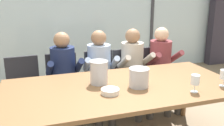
% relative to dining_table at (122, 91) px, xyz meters
% --- Properties ---
extents(ground, '(14.00, 14.00, 0.00)m').
position_rel_dining_table_xyz_m(ground, '(0.00, 1.00, -0.70)').
color(ground, '#847056').
extents(window_glass_panel, '(7.63, 0.03, 2.60)m').
position_rel_dining_table_xyz_m(window_glass_panel, '(0.00, 2.77, 0.60)').
color(window_glass_panel, silver).
rests_on(window_glass_panel, ground).
extents(window_mullion_right, '(0.06, 0.06, 2.60)m').
position_rel_dining_table_xyz_m(window_mullion_right, '(1.72, 2.75, 0.60)').
color(window_mullion_right, '#38383D').
rests_on(window_mullion_right, ground).
extents(hillside_vineyard, '(13.63, 2.40, 2.04)m').
position_rel_dining_table_xyz_m(hillside_vineyard, '(0.00, 6.00, 0.32)').
color(hillside_vineyard, '#386633').
rests_on(hillside_vineyard, ground).
extents(curtain_heavy_drape, '(0.56, 0.20, 2.60)m').
position_rel_dining_table_xyz_m(curtain_heavy_drape, '(3.47, 2.59, 0.60)').
color(curtain_heavy_drape, '#332D38').
rests_on(curtain_heavy_drape, ground).
extents(dining_table, '(2.43, 1.16, 0.76)m').
position_rel_dining_table_xyz_m(dining_table, '(0.00, 0.00, 0.00)').
color(dining_table, brown).
rests_on(dining_table, ground).
extents(chair_near_curtain, '(0.47, 0.47, 0.89)m').
position_rel_dining_table_xyz_m(chair_near_curtain, '(-1.01, 0.98, -0.18)').
color(chair_near_curtain, '#232328').
rests_on(chair_near_curtain, ground).
extents(chair_left_of_center, '(0.47, 0.47, 0.89)m').
position_rel_dining_table_xyz_m(chair_left_of_center, '(-0.51, 0.99, -0.18)').
color(chair_left_of_center, '#232328').
rests_on(chair_left_of_center, ground).
extents(chair_center, '(0.44, 0.44, 0.89)m').
position_rel_dining_table_xyz_m(chair_center, '(0.03, 0.97, -0.18)').
color(chair_center, '#232328').
rests_on(chair_center, ground).
extents(chair_right_of_center, '(0.49, 0.49, 0.89)m').
position_rel_dining_table_xyz_m(chair_right_of_center, '(0.47, 0.97, -0.18)').
color(chair_right_of_center, '#232328').
rests_on(chair_right_of_center, ground).
extents(chair_near_window_right, '(0.49, 0.49, 0.89)m').
position_rel_dining_table_xyz_m(chair_near_window_right, '(0.92, 0.99, -0.18)').
color(chair_near_window_right, '#232328').
rests_on(chair_near_window_right, ground).
extents(person_navy_polo, '(0.48, 0.62, 1.21)m').
position_rel_dining_table_xyz_m(person_navy_polo, '(-0.49, 0.85, -0.00)').
color(person_navy_polo, '#192347').
rests_on(person_navy_polo, ground).
extents(person_pale_blue_shirt, '(0.49, 0.63, 1.21)m').
position_rel_dining_table_xyz_m(person_pale_blue_shirt, '(-0.00, 0.85, -0.00)').
color(person_pale_blue_shirt, '#9EB2D1').
rests_on(person_pale_blue_shirt, ground).
extents(person_beige_jumper, '(0.48, 0.63, 1.21)m').
position_rel_dining_table_xyz_m(person_beige_jumper, '(0.50, 0.85, -0.00)').
color(person_beige_jumper, '#B7AD9E').
rests_on(person_beige_jumper, ground).
extents(person_maroon_top, '(0.48, 0.63, 1.21)m').
position_rel_dining_table_xyz_m(person_maroon_top, '(0.96, 0.85, -0.00)').
color(person_maroon_top, brown).
rests_on(person_maroon_top, ground).
extents(ice_bucket_primary, '(0.20, 0.20, 0.25)m').
position_rel_dining_table_xyz_m(ice_bucket_primary, '(-0.21, 0.14, 0.19)').
color(ice_bucket_primary, '#B7B7BC').
rests_on(ice_bucket_primary, dining_table).
extents(ice_bucket_secondary, '(0.21, 0.21, 0.20)m').
position_rel_dining_table_xyz_m(ice_bucket_secondary, '(0.15, -0.08, 0.16)').
color(ice_bucket_secondary, '#B7B7BC').
rests_on(ice_bucket_secondary, dining_table).
extents(tasting_bowl, '(0.18, 0.18, 0.05)m').
position_rel_dining_table_xyz_m(tasting_bowl, '(-0.19, -0.17, 0.09)').
color(tasting_bowl, silver).
rests_on(tasting_bowl, dining_table).
extents(wine_glass_by_left_taster, '(0.08, 0.08, 0.17)m').
position_rel_dining_table_xyz_m(wine_glass_by_left_taster, '(0.99, -0.33, 0.18)').
color(wine_glass_by_left_taster, silver).
rests_on(wine_glass_by_left_taster, dining_table).
extents(wine_glass_near_bucket, '(0.08, 0.08, 0.17)m').
position_rel_dining_table_xyz_m(wine_glass_near_bucket, '(0.61, -0.38, 0.18)').
color(wine_glass_near_bucket, silver).
rests_on(wine_glass_near_bucket, dining_table).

